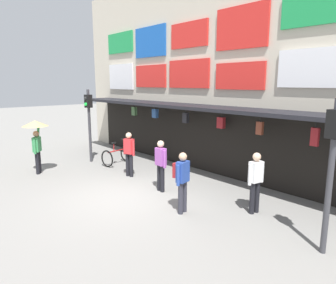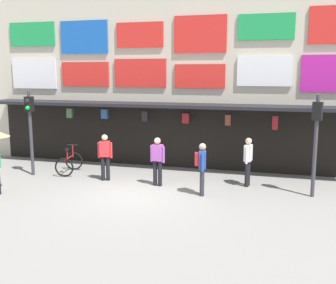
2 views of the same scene
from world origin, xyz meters
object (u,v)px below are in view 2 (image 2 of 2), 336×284
pedestrian_in_black (157,159)px  pedestrian_in_red (105,155)px  pedestrian_in_purple (201,165)px  pedestrian_in_green (248,159)px  traffic_light_far (316,129)px  bicycle_parked (69,163)px  traffic_light_near (30,119)px

pedestrian_in_black → pedestrian_in_red: (-2.02, 0.16, 0.00)m
pedestrian_in_black → pedestrian_in_purple: bearing=-21.7°
pedestrian_in_black → pedestrian_in_green: bearing=14.8°
traffic_light_far → pedestrian_in_red: (-7.08, 0.02, -1.19)m
traffic_light_far → pedestrian_in_black: traffic_light_far is taller
bicycle_parked → pedestrian_in_purple: (5.46, -1.41, 0.59)m
traffic_light_far → traffic_light_near: bearing=-179.9°
bicycle_parked → pedestrian_in_purple: size_ratio=0.75×
traffic_light_far → bicycle_parked: size_ratio=2.53×
bicycle_parked → traffic_light_far: bearing=-3.9°
traffic_light_far → pedestrian_in_black: (-5.06, -0.14, -1.19)m
pedestrian_in_red → pedestrian_in_purple: same height
pedestrian_in_green → pedestrian_in_black: size_ratio=1.00×
traffic_light_near → pedestrian_in_purple: traffic_light_near is taller
pedestrian_in_green → traffic_light_near: bearing=-175.2°
traffic_light_far → pedestrian_in_black: 5.20m
traffic_light_far → pedestrian_in_purple: size_ratio=1.90×
traffic_light_near → pedestrian_in_green: 8.11m
pedestrian_in_purple → pedestrian_in_green: bearing=47.5°
pedestrian_in_black → pedestrian_in_purple: same height
traffic_light_near → traffic_light_far: same height
pedestrian_in_black → pedestrian_in_red: 2.02m
bicycle_parked → pedestrian_in_purple: 5.67m
pedestrian_in_black → traffic_light_far: bearing=1.6°
pedestrian_in_black → pedestrian_in_red: bearing=175.5°
traffic_light_far → pedestrian_in_red: bearing=179.9°
traffic_light_near → traffic_light_far: size_ratio=1.00×
traffic_light_near → pedestrian_in_purple: 6.81m
bicycle_parked → pedestrian_in_black: 3.92m
pedestrian_in_purple → traffic_light_near: bearing=173.3°
bicycle_parked → pedestrian_in_green: (6.79, 0.05, 0.55)m
bicycle_parked → pedestrian_in_green: pedestrian_in_green is taller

